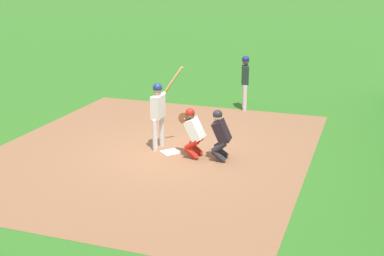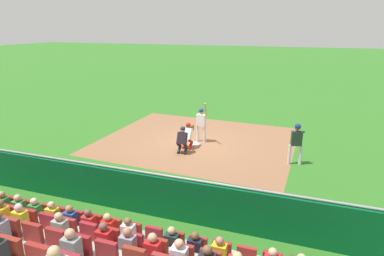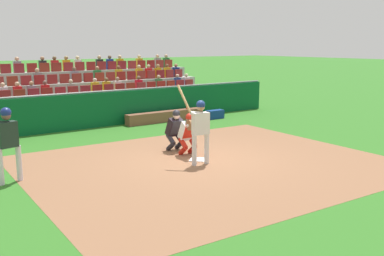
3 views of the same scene
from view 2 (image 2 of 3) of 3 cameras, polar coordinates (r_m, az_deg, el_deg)
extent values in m
plane|color=#2E6D21|center=(16.16, 0.39, -2.80)|extent=(160.00, 160.00, 0.00)
cube|color=#8B5E40|center=(16.61, 0.95, -2.22)|extent=(9.83, 8.37, 0.01)
cube|color=white|center=(16.16, 0.39, -2.75)|extent=(0.62, 0.62, 0.02)
cylinder|color=silver|center=(16.41, 0.98, -0.94)|extent=(0.14, 0.14, 0.83)
cylinder|color=silver|center=(16.26, 2.22, -1.13)|extent=(0.14, 0.14, 0.83)
cube|color=silver|center=(16.12, 1.62, 1.37)|extent=(0.47, 0.27, 0.59)
sphere|color=#A87851|center=(16.00, 1.63, 2.89)|extent=(0.22, 0.22, 0.22)
sphere|color=navy|center=(15.98, 1.63, 3.10)|extent=(0.24, 0.24, 0.24)
cylinder|color=silver|center=(16.00, 1.76, 2.29)|extent=(0.48, 0.19, 0.14)
cylinder|color=silver|center=(15.93, 2.35, 2.21)|extent=(0.18, 0.16, 0.13)
cylinder|color=tan|center=(15.56, 2.39, 3.26)|extent=(0.15, 0.53, 0.73)
sphere|color=black|center=(15.88, 2.49, 2.26)|extent=(0.06, 0.06, 0.06)
cylinder|color=red|center=(15.63, -1.33, -2.94)|extent=(0.17, 0.39, 0.34)
cylinder|color=red|center=(15.55, -1.34, -2.18)|extent=(0.17, 0.39, 0.33)
cylinder|color=red|center=(15.51, -0.26, -3.10)|extent=(0.17, 0.39, 0.34)
cylinder|color=red|center=(15.43, -0.26, -2.34)|extent=(0.17, 0.39, 0.33)
cube|color=white|center=(15.36, -0.84, -1.05)|extent=(0.45, 0.50, 0.60)
cube|color=red|center=(15.46, -0.67, -0.92)|extent=(0.40, 0.29, 0.43)
sphere|color=brown|center=(15.36, -0.65, 0.34)|extent=(0.22, 0.22, 0.22)
cube|color=black|center=(15.36, -0.65, 0.34)|extent=(0.21, 0.14, 0.19)
sphere|color=red|center=(15.34, -0.65, 0.56)|extent=(0.24, 0.24, 0.24)
cylinder|color=brown|center=(15.52, 0.05, 0.03)|extent=(0.09, 0.30, 0.30)
cylinder|color=white|center=(15.38, -0.11, -0.41)|extent=(0.13, 0.39, 0.22)
cylinder|color=#25242B|center=(15.03, -2.26, -3.80)|extent=(0.15, 0.39, 0.34)
cylinder|color=#25242B|center=(14.95, -2.27, -3.02)|extent=(0.15, 0.39, 0.33)
cylinder|color=#25242B|center=(14.93, -1.10, -3.94)|extent=(0.15, 0.39, 0.34)
cylinder|color=#25242B|center=(14.85, -1.11, -3.15)|extent=(0.15, 0.39, 0.33)
cube|color=black|center=(14.75, -1.75, -1.83)|extent=(0.43, 0.46, 0.60)
cube|color=#25242B|center=(14.85, -1.60, -1.68)|extent=(0.39, 0.25, 0.44)
sphere|color=beige|center=(14.73, -1.62, -0.37)|extent=(0.22, 0.22, 0.22)
cube|color=black|center=(14.73, -1.62, -0.37)|extent=(0.20, 0.12, 0.20)
sphere|color=#25242B|center=(14.71, -1.62, -0.14)|extent=(0.24, 0.24, 0.24)
cube|color=#085026|center=(10.57, -10.93, -10.72)|extent=(17.11, 0.24, 1.35)
cylinder|color=gray|center=(10.26, -11.16, -7.21)|extent=(17.11, 0.07, 0.07)
cube|color=brown|center=(12.60, -20.35, -9.03)|extent=(3.64, 0.40, 0.44)
cylinder|color=#D74624|center=(13.14, -24.22, -6.71)|extent=(0.07, 0.07, 0.26)
cube|color=navy|center=(14.40, -25.46, -6.46)|extent=(0.79, 0.37, 0.37)
cylinder|color=silver|center=(14.33, 16.70, -4.49)|extent=(0.16, 0.16, 0.86)
cylinder|color=silver|center=(14.43, 18.49, -4.51)|extent=(0.16, 0.16, 0.86)
cube|color=#1D2F27|center=(14.13, 17.87, -1.75)|extent=(0.47, 0.31, 0.61)
sphere|color=brown|center=(13.99, 18.04, 0.00)|extent=(0.22, 0.22, 0.22)
sphere|color=navy|center=(13.97, 18.06, 0.24)|extent=(0.25, 0.25, 0.25)
cylinder|color=#1D2F27|center=(14.03, 18.20, -0.68)|extent=(0.47, 0.15, 0.14)
cylinder|color=#1D2F27|center=(14.07, 18.88, -0.70)|extent=(0.17, 0.12, 0.13)
cube|color=#969E90|center=(9.42, -16.95, -18.17)|extent=(14.28, 0.97, 0.48)
cube|color=maroon|center=(11.04, -29.14, -11.42)|extent=(0.44, 0.10, 0.42)
cube|color=#30752E|center=(10.88, -30.14, -11.70)|extent=(0.32, 0.22, 0.52)
sphere|color=#A68155|center=(10.72, -30.43, -10.01)|extent=(0.19, 0.19, 0.19)
cube|color=maroon|center=(10.64, -27.02, -12.15)|extent=(0.44, 0.10, 0.42)
cube|color=#377835|center=(10.48, -28.02, -12.47)|extent=(0.32, 0.22, 0.52)
sphere|color=#CEAF89|center=(10.32, -28.31, -10.72)|extent=(0.19, 0.19, 0.19)
cube|color=maroon|center=(10.27, -24.72, -12.93)|extent=(0.44, 0.10, 0.42)
cube|color=#2E7A32|center=(10.10, -25.72, -13.28)|extent=(0.32, 0.22, 0.52)
sphere|color=beige|center=(9.93, -26.00, -11.48)|extent=(0.19, 0.19, 0.19)
cube|color=maroon|center=(9.91, -22.24, -13.73)|extent=(0.44, 0.10, 0.42)
cube|color=gold|center=(9.74, -23.23, -14.12)|extent=(0.32, 0.22, 0.52)
sphere|color=#DAAB7C|center=(9.56, -23.49, -12.28)|extent=(0.19, 0.19, 0.19)
cube|color=maroon|center=(9.58, -19.55, -14.57)|extent=(0.44, 0.10, 0.42)
cube|color=navy|center=(9.40, -20.53, -15.00)|extent=(0.32, 0.22, 0.52)
sphere|color=#A17354|center=(9.21, -20.77, -13.11)|extent=(0.19, 0.19, 0.19)
cube|color=maroon|center=(9.27, -16.66, -15.44)|extent=(0.44, 0.10, 0.42)
cube|color=red|center=(9.08, -17.61, -15.91)|extent=(0.32, 0.22, 0.52)
sphere|color=brown|center=(8.89, -17.83, -13.97)|extent=(0.19, 0.19, 0.19)
cube|color=maroon|center=(8.98, -13.56, -16.32)|extent=(0.44, 0.10, 0.42)
cube|color=red|center=(8.79, -14.46, -16.84)|extent=(0.32, 0.22, 0.52)
sphere|color=#DAAE7C|center=(8.59, -14.65, -14.85)|extent=(0.19, 0.19, 0.19)
cube|color=maroon|center=(8.72, -10.22, -17.20)|extent=(0.44, 0.10, 0.42)
cube|color=silver|center=(8.52, -11.08, -17.78)|extent=(0.32, 0.22, 0.52)
sphere|color=brown|center=(8.32, -11.22, -15.75)|extent=(0.19, 0.19, 0.19)
cube|color=maroon|center=(8.50, -6.67, -18.08)|extent=(0.44, 0.10, 0.42)
cube|color=maroon|center=(8.30, -2.89, -18.92)|extent=(0.44, 0.10, 0.42)
cube|color=#212E2E|center=(8.09, -3.58, -19.60)|extent=(0.32, 0.22, 0.52)
sphere|color=tan|center=(7.88, -3.63, -17.52)|extent=(0.19, 0.19, 0.19)
cube|color=maroon|center=(8.15, 1.08, -19.72)|extent=(0.44, 0.10, 0.42)
cube|color=black|center=(7.93, 0.50, -20.46)|extent=(0.32, 0.22, 0.52)
sphere|color=brown|center=(7.71, 0.51, -18.35)|extent=(0.19, 0.19, 0.19)
cube|color=maroon|center=(8.03, 5.24, -20.46)|extent=(0.44, 0.10, 0.42)
cube|color=gold|center=(7.81, 4.78, -21.24)|extent=(0.32, 0.22, 0.52)
sphere|color=#AF705A|center=(7.59, 4.85, -19.12)|extent=(0.19, 0.19, 0.19)
cube|color=maroon|center=(7.95, 9.54, -21.11)|extent=(0.44, 0.10, 0.42)
sphere|color=tan|center=(7.46, 13.98, -20.38)|extent=(0.19, 0.19, 0.19)
cube|color=#969E90|center=(8.69, -21.02, -20.10)|extent=(14.28, 0.97, 0.96)
cube|color=maroon|center=(9.48, -29.15, -12.89)|extent=(0.44, 0.10, 0.42)
cube|color=gold|center=(9.33, -30.32, -13.25)|extent=(0.32, 0.22, 0.52)
sphere|color=brown|center=(9.16, -30.67, -11.29)|extent=(0.19, 0.19, 0.19)
cube|color=maroon|center=(9.10, -26.65, -13.81)|extent=(0.44, 0.10, 0.42)
cube|color=gold|center=(8.93, -27.82, -14.22)|extent=(0.32, 0.22, 0.52)
sphere|color=beige|center=(8.76, -28.16, -12.19)|extent=(0.19, 0.19, 0.19)
cube|color=maroon|center=(8.73, -23.90, -14.79)|extent=(0.44, 0.10, 0.42)
cube|color=maroon|center=(8.39, -20.90, -15.81)|extent=(0.44, 0.10, 0.42)
cube|color=gray|center=(8.21, -22.06, -16.32)|extent=(0.32, 0.22, 0.52)
sphere|color=tan|center=(8.02, -22.36, -14.17)|extent=(0.19, 0.19, 0.19)
cube|color=maroon|center=(8.07, -17.62, -16.86)|extent=(0.44, 0.10, 0.42)
cube|color=maroon|center=(7.78, -14.04, -17.94)|extent=(0.44, 0.10, 0.42)
cube|color=red|center=(7.59, -15.12, -18.59)|extent=(0.32, 0.22, 0.52)
sphere|color=brown|center=(7.39, -15.34, -16.33)|extent=(0.19, 0.19, 0.19)
cube|color=maroon|center=(7.53, -10.16, -19.03)|extent=(0.44, 0.10, 0.42)
cube|color=gray|center=(7.33, -11.16, -19.75)|extent=(0.32, 0.22, 0.52)
sphere|color=#AF7654|center=(7.12, -11.33, -17.44)|extent=(0.19, 0.19, 0.19)
cube|color=maroon|center=(7.31, -5.96, -20.09)|extent=(0.44, 0.10, 0.42)
cube|color=red|center=(7.10, -6.86, -20.89)|extent=(0.32, 0.22, 0.52)
sphere|color=tan|center=(6.89, -6.98, -18.54)|extent=(0.19, 0.19, 0.19)
cube|color=maroon|center=(7.13, -1.48, -21.11)|extent=(0.44, 0.10, 0.42)
sphere|color=#DAA581|center=(6.69, -2.29, -19.60)|extent=(0.19, 0.19, 0.19)
sphere|color=brown|center=(6.55, 2.71, -20.59)|extent=(0.19, 0.19, 0.19)
cube|color=maroon|center=(7.94, -29.16, -14.93)|extent=(0.44, 0.10, 0.42)
cube|color=gray|center=(7.78, -30.58, -15.41)|extent=(0.32, 0.22, 0.52)
cube|color=maroon|center=(7.56, -26.12, -16.15)|extent=(0.44, 0.10, 0.42)
cube|color=maroon|center=(7.20, -22.72, -17.43)|extent=(0.44, 0.10, 0.42)
cube|color=maroon|center=(6.88, -18.93, -18.78)|extent=(0.44, 0.10, 0.42)
cube|color=gray|center=(6.70, -20.31, -19.50)|extent=(0.32, 0.22, 0.52)
sphere|color=tan|center=(6.50, -20.66, -16.95)|extent=(0.19, 0.19, 0.19)
cube|color=maroon|center=(6.59, -14.71, -20.16)|extent=(0.44, 0.10, 0.42)
cube|color=maroon|center=(6.41, -29.18, -17.97)|extent=(0.44, 0.10, 0.42)
cube|color=maroon|center=(6.04, -25.29, -19.66)|extent=(0.44, 0.10, 0.42)
sphere|color=tan|center=(5.32, -23.08, -19.40)|extent=(0.19, 0.19, 0.19)
camera|label=1|loc=(19.63, -40.28, 10.40)|focal=48.74mm
camera|label=3|loc=(24.26, 25.13, 10.28)|focal=41.50mm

